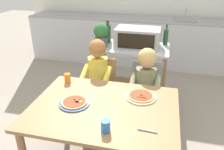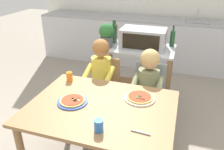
{
  "view_description": "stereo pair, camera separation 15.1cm",
  "coord_description": "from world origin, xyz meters",
  "px_view_note": "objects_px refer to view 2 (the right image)",
  "views": [
    {
      "loc": [
        0.43,
        -1.54,
        1.79
      ],
      "look_at": [
        0.0,
        0.3,
        0.88
      ],
      "focal_mm": 36.54,
      "sensor_mm": 36.0,
      "label": 1
    },
    {
      "loc": [
        0.58,
        -1.5,
        1.79
      ],
      "look_at": [
        0.0,
        0.3,
        0.88
      ],
      "focal_mm": 36.54,
      "sensor_mm": 36.0,
      "label": 2
    }
  ],
  "objects_px": {
    "pizza_plate_blue_rimmed": "(73,101)",
    "serving_spoon": "(141,132)",
    "bottle_dark_olive_oil": "(114,33)",
    "dining_chair_left": "(103,87)",
    "bottle_squat_spirits": "(172,38)",
    "toaster_oven": "(143,38)",
    "kitchen_island_cart": "(136,69)",
    "dining_table": "(101,116)",
    "pizza_plate_cream": "(140,97)",
    "drinking_cup_blue": "(99,125)",
    "potted_herb_plant": "(107,35)",
    "child_in_yellow_shirt": "(100,76)",
    "drinking_cup_orange": "(69,76)",
    "bottle_tall_green_wine": "(115,32)",
    "child_in_olive_shirt": "(147,84)",
    "dining_chair_right": "(148,94)"
  },
  "relations": [
    {
      "from": "bottle_dark_olive_oil",
      "to": "pizza_plate_cream",
      "type": "relative_size",
      "value": 1.08
    },
    {
      "from": "bottle_squat_spirits",
      "to": "dining_table",
      "type": "height_order",
      "value": "bottle_squat_spirits"
    },
    {
      "from": "kitchen_island_cart",
      "to": "dining_chair_left",
      "type": "bearing_deg",
      "value": -126.17
    },
    {
      "from": "bottle_tall_green_wine",
      "to": "pizza_plate_blue_rimmed",
      "type": "bearing_deg",
      "value": -87.89
    },
    {
      "from": "drinking_cup_orange",
      "to": "child_in_olive_shirt",
      "type": "bearing_deg",
      "value": 20.91
    },
    {
      "from": "dining_table",
      "to": "dining_chair_left",
      "type": "distance_m",
      "value": 0.81
    },
    {
      "from": "bottle_dark_olive_oil",
      "to": "child_in_yellow_shirt",
      "type": "relative_size",
      "value": 0.28
    },
    {
      "from": "pizza_plate_cream",
      "to": "drinking_cup_blue",
      "type": "distance_m",
      "value": 0.55
    },
    {
      "from": "pizza_plate_blue_rimmed",
      "to": "pizza_plate_cream",
      "type": "bearing_deg",
      "value": 23.51
    },
    {
      "from": "kitchen_island_cart",
      "to": "pizza_plate_cream",
      "type": "bearing_deg",
      "value": -76.0
    },
    {
      "from": "serving_spoon",
      "to": "pizza_plate_cream",
      "type": "bearing_deg",
      "value": 102.41
    },
    {
      "from": "toaster_oven",
      "to": "pizza_plate_blue_rimmed",
      "type": "bearing_deg",
      "value": -107.25
    },
    {
      "from": "bottle_dark_olive_oil",
      "to": "bottle_tall_green_wine",
      "type": "xyz_separation_m",
      "value": [
        -0.02,
        0.12,
        -0.01
      ]
    },
    {
      "from": "bottle_tall_green_wine",
      "to": "pizza_plate_blue_rimmed",
      "type": "relative_size",
      "value": 1.01
    },
    {
      "from": "pizza_plate_cream",
      "to": "drinking_cup_orange",
      "type": "distance_m",
      "value": 0.76
    },
    {
      "from": "child_in_yellow_shirt",
      "to": "drinking_cup_orange",
      "type": "relative_size",
      "value": 11.59
    },
    {
      "from": "pizza_plate_cream",
      "to": "dining_table",
      "type": "bearing_deg",
      "value": -143.11
    },
    {
      "from": "toaster_oven",
      "to": "bottle_squat_spirits",
      "type": "height_order",
      "value": "bottle_squat_spirits"
    },
    {
      "from": "kitchen_island_cart",
      "to": "toaster_oven",
      "type": "xyz_separation_m",
      "value": [
        0.07,
        0.01,
        0.42
      ]
    },
    {
      "from": "bottle_squat_spirits",
      "to": "toaster_oven",
      "type": "bearing_deg",
      "value": -153.21
    },
    {
      "from": "pizza_plate_cream",
      "to": "serving_spoon",
      "type": "bearing_deg",
      "value": -77.59
    },
    {
      "from": "dining_table",
      "to": "pizza_plate_cream",
      "type": "relative_size",
      "value": 4.48
    },
    {
      "from": "toaster_oven",
      "to": "child_in_olive_shirt",
      "type": "distance_m",
      "value": 0.66
    },
    {
      "from": "dining_table",
      "to": "drinking_cup_orange",
      "type": "xyz_separation_m",
      "value": [
        -0.47,
        0.34,
        0.15
      ]
    },
    {
      "from": "bottle_squat_spirits",
      "to": "child_in_olive_shirt",
      "type": "height_order",
      "value": "bottle_squat_spirits"
    },
    {
      "from": "dining_table",
      "to": "serving_spoon",
      "type": "height_order",
      "value": "serving_spoon"
    },
    {
      "from": "kitchen_island_cart",
      "to": "dining_chair_right",
      "type": "relative_size",
      "value": 1.14
    },
    {
      "from": "pizza_plate_blue_rimmed",
      "to": "potted_herb_plant",
      "type": "bearing_deg",
      "value": 93.27
    },
    {
      "from": "bottle_tall_green_wine",
      "to": "dining_table",
      "type": "bearing_deg",
      "value": -77.5
    },
    {
      "from": "dining_chair_right",
      "to": "pizza_plate_blue_rimmed",
      "type": "distance_m",
      "value": 0.97
    },
    {
      "from": "pizza_plate_blue_rimmed",
      "to": "drinking_cup_orange",
      "type": "distance_m",
      "value": 0.42
    },
    {
      "from": "pizza_plate_blue_rimmed",
      "to": "pizza_plate_cream",
      "type": "distance_m",
      "value": 0.59
    },
    {
      "from": "bottle_tall_green_wine",
      "to": "pizza_plate_cream",
      "type": "distance_m",
      "value": 1.32
    },
    {
      "from": "bottle_tall_green_wine",
      "to": "bottle_squat_spirits",
      "type": "xyz_separation_m",
      "value": [
        0.76,
        -0.03,
        -0.01
      ]
    },
    {
      "from": "pizza_plate_cream",
      "to": "bottle_dark_olive_oil",
      "type": "bearing_deg",
      "value": 118.62
    },
    {
      "from": "bottle_squat_spirits",
      "to": "dining_chair_right",
      "type": "relative_size",
      "value": 0.32
    },
    {
      "from": "dining_chair_right",
      "to": "drinking_cup_orange",
      "type": "height_order",
      "value": "drinking_cup_orange"
    },
    {
      "from": "bottle_squat_spirits",
      "to": "dining_table",
      "type": "xyz_separation_m",
      "value": [
        -0.45,
        -1.34,
        -0.35
      ]
    },
    {
      "from": "bottle_dark_olive_oil",
      "to": "dining_chair_left",
      "type": "height_order",
      "value": "bottle_dark_olive_oil"
    },
    {
      "from": "kitchen_island_cart",
      "to": "potted_herb_plant",
      "type": "xyz_separation_m",
      "value": [
        -0.36,
        -0.1,
        0.46
      ]
    },
    {
      "from": "pizza_plate_blue_rimmed",
      "to": "serving_spoon",
      "type": "bearing_deg",
      "value": -18.77
    },
    {
      "from": "bottle_tall_green_wine",
      "to": "child_in_olive_shirt",
      "type": "xyz_separation_m",
      "value": [
        0.59,
        -0.74,
        -0.32
      ]
    },
    {
      "from": "kitchen_island_cart",
      "to": "dining_table",
      "type": "height_order",
      "value": "kitchen_island_cart"
    },
    {
      "from": "toaster_oven",
      "to": "drinking_cup_orange",
      "type": "distance_m",
      "value": 1.04
    },
    {
      "from": "child_in_yellow_shirt",
      "to": "child_in_olive_shirt",
      "type": "relative_size",
      "value": 1.05
    },
    {
      "from": "dining_table",
      "to": "dining_chair_left",
      "type": "bearing_deg",
      "value": 108.63
    },
    {
      "from": "potted_herb_plant",
      "to": "toaster_oven",
      "type": "bearing_deg",
      "value": 14.8
    },
    {
      "from": "child_in_olive_shirt",
      "to": "serving_spoon",
      "type": "relative_size",
      "value": 7.23
    },
    {
      "from": "potted_herb_plant",
      "to": "dining_chair_right",
      "type": "bearing_deg",
      "value": -27.42
    },
    {
      "from": "bottle_squat_spirits",
      "to": "dining_table",
      "type": "bearing_deg",
      "value": -108.66
    }
  ]
}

